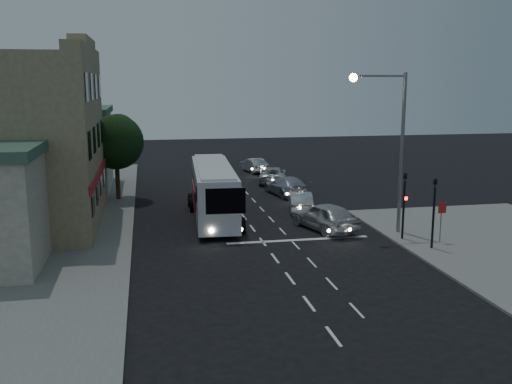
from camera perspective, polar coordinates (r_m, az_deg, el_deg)
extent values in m
plane|color=black|center=(29.38, 1.47, -6.06)|extent=(120.00, 120.00, 0.00)
cube|color=slate|center=(37.08, -21.46, -3.13)|extent=(12.00, 50.00, 0.12)
cube|color=silver|center=(20.36, 7.75, -14.10)|extent=(0.12, 1.60, 0.01)
cube|color=silver|center=(22.98, 5.32, -11.04)|extent=(0.12, 1.60, 0.01)
cube|color=silver|center=(25.68, 3.42, -8.60)|extent=(0.12, 1.60, 0.01)
cube|color=silver|center=(28.44, 1.91, -6.63)|extent=(0.12, 1.60, 0.01)
cube|color=silver|center=(31.25, 0.67, -5.00)|extent=(0.12, 1.60, 0.01)
cube|color=silver|center=(34.09, -0.35, -3.64)|extent=(0.12, 1.60, 0.01)
cube|color=silver|center=(36.95, -1.21, -2.49)|extent=(0.12, 1.60, 0.01)
cube|color=silver|center=(39.84, -1.95, -1.51)|extent=(0.12, 1.60, 0.01)
cube|color=silver|center=(42.74, -2.59, -0.66)|extent=(0.12, 1.60, 0.01)
cube|color=silver|center=(45.65, -3.15, 0.09)|extent=(0.12, 1.60, 0.01)
cube|color=silver|center=(22.59, 10.02, -11.57)|extent=(0.10, 1.50, 0.01)
cube|color=silver|center=(25.21, 7.56, -9.06)|extent=(0.10, 1.50, 0.01)
cube|color=silver|center=(27.92, 5.60, -7.02)|extent=(0.10, 1.50, 0.01)
cube|color=silver|center=(30.67, 4.00, -5.34)|extent=(0.10, 1.50, 0.01)
cube|color=silver|center=(33.47, 2.67, -3.93)|extent=(0.10, 1.50, 0.01)
cube|color=silver|center=(36.30, 1.55, -2.74)|extent=(0.10, 1.50, 0.01)
cube|color=silver|center=(39.16, 0.59, -1.72)|extent=(0.10, 1.50, 0.01)
cube|color=silver|center=(42.03, -0.23, -0.84)|extent=(0.10, 1.50, 0.01)
cube|color=silver|center=(44.93, -0.95, -0.08)|extent=(0.10, 1.50, 0.01)
cube|color=silver|center=(47.83, -1.58, 0.60)|extent=(0.10, 1.50, 0.01)
cube|color=silver|center=(31.70, 4.23, -4.80)|extent=(8.00, 0.35, 0.01)
cube|color=silver|center=(36.21, -4.29, 0.16)|extent=(3.00, 11.40, 3.01)
cube|color=silver|center=(35.95, -4.32, 2.59)|extent=(2.60, 11.01, 0.17)
cube|color=black|center=(30.67, -3.06, -0.90)|extent=(2.17, 0.24, 1.41)
cube|color=black|center=(36.71, -2.55, 1.30)|extent=(0.58, 9.39, 0.85)
cube|color=black|center=(36.45, -6.24, 1.17)|extent=(0.58, 9.39, 0.85)
cube|color=red|center=(37.36, -2.63, -0.15)|extent=(0.33, 5.17, 1.32)
cube|color=red|center=(37.09, -6.28, -0.28)|extent=(0.33, 5.17, 1.32)
cylinder|color=black|center=(32.55, -5.49, -3.55)|extent=(0.38, 0.96, 0.94)
cylinder|color=black|center=(32.85, -1.39, -3.37)|extent=(0.38, 0.96, 0.94)
cylinder|color=black|center=(38.66, -6.41, -1.25)|extent=(0.38, 0.96, 0.94)
cylinder|color=black|center=(38.91, -2.95, -1.12)|extent=(0.38, 0.96, 0.94)
cylinder|color=black|center=(40.22, -6.59, -0.78)|extent=(0.38, 0.96, 0.94)
cylinder|color=black|center=(40.46, -3.27, -0.65)|extent=(0.38, 0.96, 0.94)
cylinder|color=#FFF2CC|center=(30.88, -4.48, -3.88)|extent=(0.25, 0.06, 0.24)
cylinder|color=#FFF2CC|center=(31.09, -1.55, -3.75)|extent=(0.25, 0.06, 0.24)
imported|color=silver|center=(33.75, 6.91, -2.43)|extent=(3.33, 5.24, 1.66)
imported|color=silver|center=(38.42, 4.46, -0.97)|extent=(2.22, 4.34, 1.36)
imported|color=#A2A4B7|center=(43.89, 3.04, 0.62)|extent=(2.90, 5.35, 1.47)
imported|color=#B9B9BB|center=(49.33, 1.72, 1.72)|extent=(3.39, 5.36, 1.38)
imported|color=silver|center=(55.20, -0.21, 2.70)|extent=(2.27, 4.33, 1.36)
cylinder|color=black|center=(32.12, 14.53, -1.76)|extent=(0.12, 0.12, 3.20)
imported|color=black|center=(31.74, 14.71, 1.85)|extent=(0.15, 0.18, 0.90)
cube|color=black|center=(31.82, 14.73, -0.60)|extent=(0.25, 0.12, 0.30)
cube|color=#FF0C0C|center=(31.75, 14.79, -0.63)|extent=(0.16, 0.02, 0.18)
cylinder|color=black|center=(30.70, 17.31, -2.49)|extent=(0.12, 0.12, 3.20)
imported|color=black|center=(30.30, 17.53, 1.28)|extent=(0.18, 0.15, 0.90)
cylinder|color=slate|center=(32.16, 17.98, -3.03)|extent=(0.06, 0.06, 2.00)
cube|color=#A31B18|center=(31.90, 18.14, -1.49)|extent=(0.45, 0.03, 0.60)
cylinder|color=slate|center=(33.05, 14.36, 3.70)|extent=(0.20, 0.20, 9.00)
cylinder|color=slate|center=(32.19, 12.27, 11.29)|extent=(3.00, 0.12, 0.12)
sphere|color=#FFBF59|center=(31.64, 9.71, 11.21)|extent=(0.44, 0.44, 0.44)
cube|color=#796B4F|center=(36.45, -23.56, 4.57)|extent=(10.00, 12.00, 10.00)
cube|color=#796B4F|center=(35.63, -16.95, 13.35)|extent=(1.00, 12.00, 0.50)
cube|color=#796B4F|center=(35.65, -17.00, 14.15)|extent=(1.00, 6.00, 0.50)
cube|color=#A81D21|center=(35.95, -15.44, 1.79)|extent=(0.15, 12.00, 0.50)
cube|color=black|center=(31.68, -16.01, -0.90)|extent=(0.06, 1.30, 1.50)
cube|color=black|center=(34.61, -15.60, 0.10)|extent=(0.06, 1.30, 1.50)
cube|color=black|center=(37.56, -15.26, 0.94)|extent=(0.06, 1.30, 1.50)
cube|color=black|center=(40.51, -14.97, 1.67)|extent=(0.06, 1.30, 1.50)
cube|color=black|center=(31.22, -16.30, 4.49)|extent=(0.06, 1.30, 1.50)
cube|color=black|center=(34.20, -15.86, 5.04)|extent=(0.06, 1.30, 1.50)
cube|color=black|center=(37.17, -15.49, 5.50)|extent=(0.06, 1.30, 1.50)
cube|color=black|center=(40.16, -15.18, 5.89)|extent=(0.06, 1.30, 1.50)
cube|color=black|center=(31.05, -16.60, 10.00)|extent=(0.06, 1.30, 1.50)
cube|color=black|center=(34.04, -16.13, 10.07)|extent=(0.06, 1.30, 1.50)
cube|color=black|center=(37.03, -15.73, 10.12)|extent=(0.06, 1.30, 1.50)
cube|color=black|center=(40.02, -15.39, 10.17)|extent=(0.06, 1.30, 1.50)
cube|color=gray|center=(48.30, -19.81, 3.79)|extent=(9.00, 9.00, 6.00)
cube|color=#3E5C4A|center=(48.04, -20.06, 7.64)|extent=(9.40, 9.40, 0.50)
cylinder|color=black|center=(43.05, -13.67, 1.18)|extent=(0.32, 0.32, 2.80)
sphere|color=black|center=(42.68, -13.84, 4.89)|extent=(4.00, 4.00, 4.00)
sphere|color=#21451A|center=(43.21, -13.58, 5.90)|extent=(2.60, 2.60, 2.60)
sphere|color=black|center=(42.07, -14.31, 5.33)|extent=(2.40, 2.40, 2.40)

